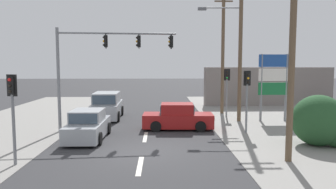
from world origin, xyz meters
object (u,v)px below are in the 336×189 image
at_px(utility_pole_foreground_right, 290,28).
at_px(traffic_signal_mast, 100,57).
at_px(pedestal_signal_far_median, 227,85).
at_px(suv_receding_far, 107,106).
at_px(pedestal_signal_right_kerb, 247,91).
at_px(sedan_crossing_left, 88,126).
at_px(utility_pole_midground_right, 239,38).
at_px(pedestal_signal_left_kerb, 13,104).
at_px(sedan_kerbside_parked, 178,118).
at_px(shopping_plaza_sign, 274,78).
at_px(utility_pole_background_right, 223,48).

relative_size(utility_pole_foreground_right, traffic_signal_mast, 1.46).
distance_m(pedestal_signal_far_median, suv_receding_far, 8.88).
relative_size(utility_pole_foreground_right, suv_receding_far, 2.19).
bearing_deg(pedestal_signal_right_kerb, utility_pole_foreground_right, -88.61).
bearing_deg(sedan_crossing_left, pedestal_signal_right_kerb, 8.44).
distance_m(utility_pole_midground_right, traffic_signal_mast, 9.31).
xyz_separation_m(traffic_signal_mast, pedestal_signal_left_kerb, (-2.23, -6.51, -1.94)).
bearing_deg(sedan_kerbside_parked, pedestal_signal_far_median, 48.18).
bearing_deg(shopping_plaza_sign, utility_pole_background_right, 129.41).
xyz_separation_m(sedan_kerbside_parked, sedan_crossing_left, (-4.87, -2.50, 0.00)).
height_order(utility_pole_midground_right, utility_pole_background_right, utility_pole_midground_right).
bearing_deg(traffic_signal_mast, utility_pole_foreground_right, -36.53).
bearing_deg(pedestal_signal_far_median, suv_receding_far, -178.04).
relative_size(pedestal_signal_left_kerb, suv_receding_far, 0.78).
height_order(pedestal_signal_right_kerb, shopping_plaza_sign, shopping_plaza_sign).
distance_m(utility_pole_background_right, sedan_crossing_left, 12.93).
bearing_deg(utility_pole_foreground_right, suv_receding_far, 129.68).
relative_size(utility_pole_foreground_right, pedestal_signal_right_kerb, 2.81).
distance_m(utility_pole_midground_right, sedan_crossing_left, 11.50).
distance_m(pedestal_signal_right_kerb, pedestal_signal_far_median, 5.51).
height_order(pedestal_signal_far_median, shopping_plaza_sign, shopping_plaza_sign).
bearing_deg(utility_pole_foreground_right, pedestal_signal_far_median, 90.73).
xyz_separation_m(pedestal_signal_left_kerb, suv_receding_far, (1.87, 10.90, -1.53)).
xyz_separation_m(traffic_signal_mast, suv_receding_far, (-0.36, 4.40, -3.47)).
relative_size(pedestal_signal_right_kerb, sedan_kerbside_parked, 0.83).
height_order(traffic_signal_mast, pedestal_signal_left_kerb, traffic_signal_mast).
xyz_separation_m(utility_pole_foreground_right, pedestal_signal_right_kerb, (-0.13, 5.50, -2.95)).
xyz_separation_m(utility_pole_midground_right, utility_pole_background_right, (-0.38, 3.46, -0.53)).
bearing_deg(pedestal_signal_left_kerb, utility_pole_midground_right, 40.55).
height_order(suv_receding_far, sedan_crossing_left, suv_receding_far).
distance_m(utility_pole_foreground_right, pedestal_signal_left_kerb, 11.15).
bearing_deg(shopping_plaza_sign, sedan_kerbside_parked, -159.53).
xyz_separation_m(utility_pole_foreground_right, sedan_kerbside_parked, (-3.99, 6.70, -4.67)).
bearing_deg(pedestal_signal_right_kerb, shopping_plaza_sign, 52.61).
xyz_separation_m(utility_pole_midground_right, suv_receding_far, (-9.11, 1.51, -4.80)).
distance_m(pedestal_signal_right_kerb, sedan_crossing_left, 8.98).
xyz_separation_m(pedestal_signal_right_kerb, suv_receding_far, (-8.75, 5.21, -1.53)).
bearing_deg(utility_pole_foreground_right, utility_pole_midground_right, 88.58).
xyz_separation_m(traffic_signal_mast, sedan_kerbside_parked, (4.53, 0.39, -3.65)).
bearing_deg(utility_pole_foreground_right, shopping_plaza_sign, 73.67).
height_order(traffic_signal_mast, suv_receding_far, traffic_signal_mast).
relative_size(suv_receding_far, sedan_crossing_left, 1.07).
bearing_deg(utility_pole_background_right, utility_pole_midground_right, -83.72).
xyz_separation_m(shopping_plaza_sign, sedan_crossing_left, (-11.55, -4.99, -2.28)).
bearing_deg(shopping_plaza_sign, pedestal_signal_left_kerb, -145.07).
height_order(pedestal_signal_far_median, sedan_crossing_left, pedestal_signal_far_median).
distance_m(traffic_signal_mast, shopping_plaza_sign, 11.66).
relative_size(utility_pole_midground_right, sedan_crossing_left, 2.49).
relative_size(utility_pole_midground_right, suv_receding_far, 2.32).
xyz_separation_m(utility_pole_foreground_right, pedestal_signal_far_median, (-0.14, 11.01, -2.95)).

